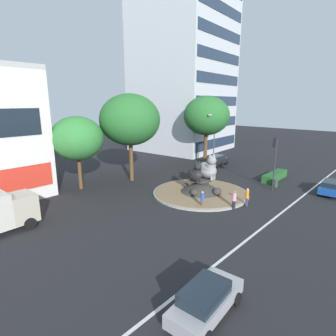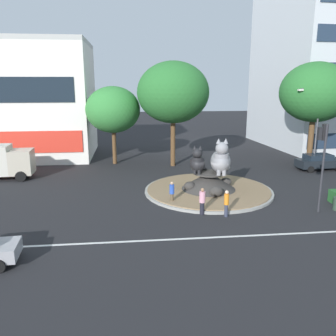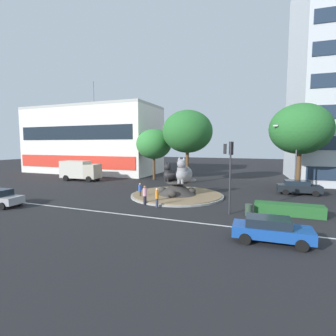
{
  "view_description": "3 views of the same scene",
  "coord_description": "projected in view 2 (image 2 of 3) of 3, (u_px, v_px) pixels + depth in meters",
  "views": [
    {
      "loc": [
        -22.52,
        -15.94,
        9.5
      ],
      "look_at": [
        -2.51,
        2.37,
        2.86
      ],
      "focal_mm": 28.98,
      "sensor_mm": 36.0,
      "label": 1
    },
    {
      "loc": [
        -6.09,
        -25.97,
        8.35
      ],
      "look_at": [
        -3.16,
        0.39,
        1.92
      ],
      "focal_mm": 37.58,
      "sensor_mm": 36.0,
      "label": 2
    },
    {
      "loc": [
        8.82,
        -25.42,
        5.61
      ],
      "look_at": [
        -2.02,
        2.49,
        2.79
      ],
      "focal_mm": 26.82,
      "sensor_mm": 36.0,
      "label": 3
    }
  ],
  "objects": [
    {
      "name": "streetlight_arm",
      "position": [
        315.0,
        123.0,
        33.9
      ],
      "size": [
        2.64,
        0.81,
        7.92
      ],
      "rotation": [
        0.0,
        0.0,
        3.4
      ],
      "color": "#4C4C51",
      "rests_on": "ground"
    },
    {
      "name": "hatchback_near_shophouse",
      "position": [
        319.0,
        162.0,
        34.48
      ],
      "size": [
        4.6,
        2.25,
        1.58
      ],
      "rotation": [
        0.0,
        0.0,
        0.08
      ],
      "color": "black",
      "rests_on": "ground"
    },
    {
      "name": "third_tree_left",
      "position": [
        173.0,
        93.0,
        34.7
      ],
      "size": [
        7.13,
        7.13,
        10.47
      ],
      "color": "brown",
      "rests_on": "ground"
    },
    {
      "name": "traffic_light_mast",
      "position": [
        323.0,
        149.0,
        22.43
      ],
      "size": [
        0.73,
        0.51,
        5.83
      ],
      "rotation": [
        0.0,
        0.0,
        1.53
      ],
      "color": "#2D2D33",
      "rests_on": "ground"
    },
    {
      "name": "ground_plane",
      "position": [
        208.0,
        192.0,
        27.71
      ],
      "size": [
        160.0,
        160.0,
        0.0
      ],
      "primitive_type": "plane",
      "color": "black"
    },
    {
      "name": "cat_statue_black",
      "position": [
        198.0,
        162.0,
        27.14
      ],
      "size": [
        1.76,
        2.18,
        2.2
      ],
      "rotation": [
        0.0,
        0.0,
        -1.83
      ],
      "color": "black",
      "rests_on": "roundabout_island"
    },
    {
      "name": "cat_statue_grey",
      "position": [
        221.0,
        160.0,
        26.93
      ],
      "size": [
        2.17,
        2.91,
        2.78
      ],
      "rotation": [
        0.0,
        0.0,
        -1.73
      ],
      "color": "gray",
      "rests_on": "roundabout_island"
    },
    {
      "name": "pedestrian_orange_shirt",
      "position": [
        226.0,
        203.0,
        22.34
      ],
      "size": [
        0.31,
        0.31,
        1.75
      ],
      "rotation": [
        0.0,
        0.0,
        2.37
      ],
      "color": "#33384C",
      "rests_on": "ground"
    },
    {
      "name": "roundabout_island",
      "position": [
        209.0,
        185.0,
        27.57
      ],
      "size": [
        10.02,
        10.02,
        1.58
      ],
      "color": "gray",
      "rests_on": "ground"
    },
    {
      "name": "office_tower",
      "position": [
        336.0,
        27.0,
        45.28
      ],
      "size": [
        17.44,
        17.11,
        30.82
      ],
      "rotation": [
        0.0,
        0.0,
        0.08
      ],
      "color": "silver",
      "rests_on": "ground"
    },
    {
      "name": "second_tree_near_tower",
      "position": [
        113.0,
        110.0,
        36.07
      ],
      "size": [
        5.58,
        5.58,
        8.05
      ],
      "color": "brown",
      "rests_on": "ground"
    },
    {
      "name": "lane_centreline",
      "position": [
        241.0,
        236.0,
        19.67
      ],
      "size": [
        112.0,
        0.2,
        0.01
      ],
      "primitive_type": "cube",
      "color": "silver",
      "rests_on": "ground"
    },
    {
      "name": "broadleaf_tree_behind_island",
      "position": [
        315.0,
        92.0,
        35.21
      ],
      "size": [
        7.02,
        7.02,
        10.43
      ],
      "color": "brown",
      "rests_on": "ground"
    },
    {
      "name": "pedestrian_blue_shirt",
      "position": [
        172.0,
        192.0,
        24.73
      ],
      "size": [
        0.34,
        0.34,
        1.63
      ],
      "rotation": [
        0.0,
        0.0,
        0.39
      ],
      "color": "brown",
      "rests_on": "ground"
    },
    {
      "name": "pedestrian_pink_shirt",
      "position": [
        202.0,
        201.0,
        22.7
      ],
      "size": [
        0.39,
        0.39,
        1.8
      ],
      "rotation": [
        0.0,
        0.0,
        0.14
      ],
      "color": "black",
      "rests_on": "ground"
    }
  ]
}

